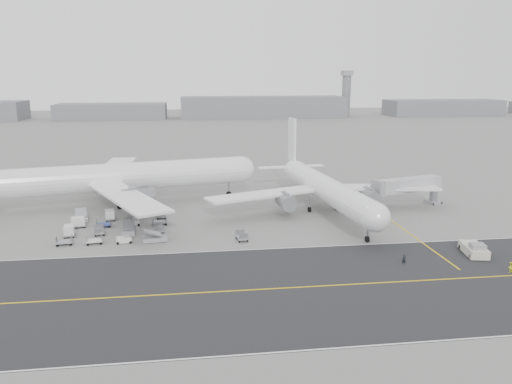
{
  "coord_description": "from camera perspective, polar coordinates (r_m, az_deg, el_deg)",
  "views": [
    {
      "loc": [
        -9.2,
        -80.0,
        28.3
      ],
      "look_at": [
        2.87,
        12.0,
        6.47
      ],
      "focal_mm": 35.0,
      "sensor_mm": 36.0,
      "label": 1
    }
  ],
  "objects": [
    {
      "name": "jet_bridge",
      "position": [
        113.38,
        16.98,
        0.62
      ],
      "size": [
        17.81,
        8.15,
        6.68
      ],
      "rotation": [
        0.0,
        0.0,
        0.29
      ],
      "color": "gray",
      "rests_on": "ground"
    },
    {
      "name": "ground",
      "position": [
        85.35,
        -0.87,
        -6.13
      ],
      "size": [
        700.0,
        700.0,
        0.0
      ],
      "primitive_type": "plane",
      "color": "gray",
      "rests_on": "ground"
    },
    {
      "name": "gse_cluster",
      "position": [
        97.06,
        -15.62,
        -4.22
      ],
      "size": [
        25.97,
        25.24,
        2.12
      ],
      "primitive_type": null,
      "rotation": [
        0.0,
        0.0,
        0.12
      ],
      "color": "#9A9BA0",
      "rests_on": "ground"
    },
    {
      "name": "horizon_buildings",
      "position": [
        343.42,
        -0.9,
        8.51
      ],
      "size": [
        520.0,
        28.0,
        28.0
      ],
      "primitive_type": null,
      "color": "gray",
      "rests_on": "ground"
    },
    {
      "name": "pushback_tug",
      "position": [
        88.03,
        23.67,
        -6.02
      ],
      "size": [
        3.99,
        8.19,
        2.31
      ],
      "rotation": [
        0.0,
        0.0,
        -0.18
      ],
      "color": "beige",
      "rests_on": "ground"
    },
    {
      "name": "airliner_b",
      "position": [
        105.91,
        7.79,
        0.5
      ],
      "size": [
        51.04,
        51.86,
        17.91
      ],
      "rotation": [
        0.0,
        0.0,
        0.11
      ],
      "color": "white",
      "rests_on": "ground"
    },
    {
      "name": "control_tower",
      "position": [
        362.07,
        10.28,
        11.12
      ],
      "size": [
        7.0,
        7.0,
        31.25
      ],
      "color": "gray",
      "rests_on": "ground"
    },
    {
      "name": "taxiway",
      "position": [
        69.63,
        5.06,
        -10.79
      ],
      "size": [
        220.0,
        59.0,
        0.03
      ],
      "color": "#2C2C2F",
      "rests_on": "ground"
    },
    {
      "name": "ground_crew_b",
      "position": [
        82.82,
        27.03,
        -7.66
      ],
      "size": [
        0.94,
        0.84,
        1.61
      ],
      "primitive_type": "imported",
      "rotation": [
        0.0,
        0.0,
        3.5
      ],
      "color": "#DAEA1B",
      "rests_on": "ground"
    },
    {
      "name": "stray_dolly",
      "position": [
        87.85,
        -1.63,
        -5.56
      ],
      "size": [
        2.08,
        2.94,
        1.67
      ],
      "primitive_type": null,
      "rotation": [
        0.0,
        0.0,
        0.16
      ],
      "color": "silver",
      "rests_on": "ground"
    },
    {
      "name": "ground_crew_a",
      "position": [
        80.12,
        16.57,
        -7.42
      ],
      "size": [
        0.65,
        0.5,
        1.58
      ],
      "primitive_type": "imported",
      "rotation": [
        0.0,
        0.0,
        -0.24
      ],
      "color": "black",
      "rests_on": "ground"
    },
    {
      "name": "airliner_a",
      "position": [
        114.1,
        -15.41,
        1.64
      ],
      "size": [
        62.77,
        61.48,
        21.91
      ],
      "rotation": [
        0.0,
        0.0,
        1.78
      ],
      "color": "white",
      "rests_on": "ground"
    }
  ]
}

